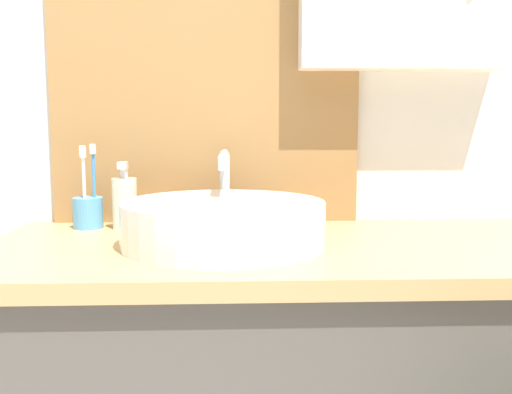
{
  "coord_description": "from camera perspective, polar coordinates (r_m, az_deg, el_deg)",
  "views": [
    {
      "loc": [
        -0.15,
        -0.8,
        1.13
      ],
      "look_at": [
        -0.11,
        0.27,
        1.0
      ],
      "focal_mm": 40.0,
      "sensor_mm": 36.0,
      "label": 1
    }
  ],
  "objects": [
    {
      "name": "soap_dispenser",
      "position": [
        1.33,
        -13.0,
        -0.51
      ],
      "size": [
        0.06,
        0.06,
        0.15
      ],
      "color": "beige",
      "rests_on": "vanity_counter"
    },
    {
      "name": "toothbrush_holder",
      "position": [
        1.36,
        -16.46,
        -1.16
      ],
      "size": [
        0.07,
        0.07,
        0.19
      ],
      "color": "#4C93C6",
      "rests_on": "vanity_counter"
    },
    {
      "name": "sink_basin",
      "position": [
        1.13,
        -3.24,
        -2.47
      ],
      "size": [
        0.4,
        0.45,
        0.18
      ],
      "color": "silver",
      "rests_on": "vanity_counter"
    },
    {
      "name": "wall_back",
      "position": [
        1.44,
        4.15,
        12.88
      ],
      "size": [
        3.2,
        0.18,
        2.5
      ],
      "color": "silver",
      "rests_on": "ground_plane"
    }
  ]
}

